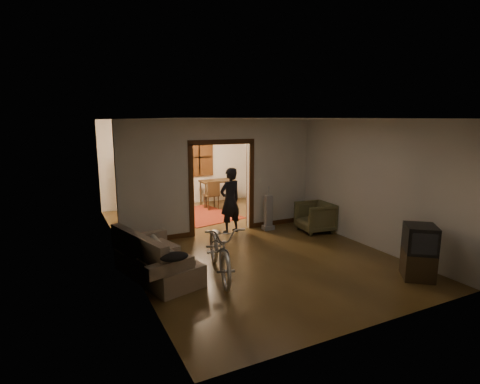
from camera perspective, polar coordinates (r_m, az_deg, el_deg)
floor at (r=8.91m, az=-0.86°, el=-7.27°), size 5.00×8.50×0.01m
ceiling at (r=8.47m, az=-0.92°, el=11.05°), size 5.00×8.50×0.01m
wall_back at (r=12.51m, az=-9.31°, el=4.43°), size 5.00×0.02×2.80m
wall_left at (r=7.85m, az=-17.60°, el=0.27°), size 0.02×8.50×2.80m
wall_right at (r=9.90m, az=12.30°, el=2.64°), size 0.02×8.50×2.80m
partition_wall at (r=9.25m, az=-2.89°, el=2.32°), size 5.00×0.14×2.80m
door_casing at (r=9.30m, az=-2.87°, el=0.49°), size 1.74×0.20×2.32m
far_window at (r=12.68m, az=-6.25°, el=5.27°), size 0.98×0.06×1.28m
chandelier at (r=10.79m, az=-6.69°, el=8.55°), size 0.24×0.24×0.24m
light_switch at (r=9.67m, az=3.01°, el=1.79°), size 0.08×0.01×0.12m
sofa at (r=6.92m, az=-12.50°, el=-9.28°), size 1.29×1.99×0.85m
rolled_paper at (r=7.18m, az=-12.34°, el=-7.61°), size 0.11×0.86×0.11m
jacket at (r=6.01m, az=-9.99°, el=-9.69°), size 0.45×0.34×0.13m
bicycle at (r=6.82m, az=-3.07°, el=-8.57°), size 1.09×2.03×1.01m
armchair at (r=9.65m, az=11.37°, el=-3.74°), size 0.91×0.89×0.75m
tv_stand at (r=7.49m, az=25.47°, el=-9.92°), size 0.74×0.75×0.51m
crt_tv at (r=7.34m, az=25.78°, el=-6.43°), size 0.75×0.76×0.49m
vacuum at (r=9.62m, az=4.34°, el=-3.14°), size 0.31×0.26×0.90m
person at (r=9.28m, az=-1.51°, el=-1.29°), size 0.68×0.53×1.64m
oriental_rug at (r=11.20m, az=-5.91°, el=-3.48°), size 2.10×2.51×0.02m
locker at (r=12.09m, az=-14.77°, el=1.31°), size 0.92×0.63×1.68m
globe at (r=11.96m, az=-15.03°, el=6.51°), size 0.30×0.30×0.30m
desk at (r=12.43m, az=-3.48°, el=-0.12°), size 1.12×0.64×0.82m
desk_chair at (r=11.82m, az=-4.41°, el=-0.46°), size 0.46×0.46×0.92m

